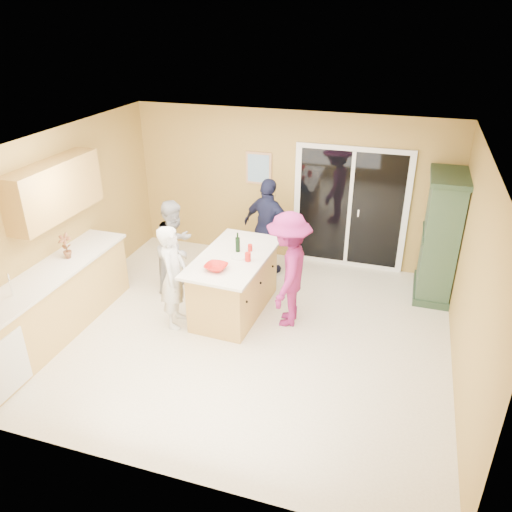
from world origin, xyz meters
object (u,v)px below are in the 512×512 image
(green_hutch, at_px, (440,238))
(woman_white, at_px, (174,277))
(woman_navy, at_px, (268,228))
(woman_grey, at_px, (176,246))
(woman_magenta, at_px, (288,270))
(kitchen_island, at_px, (234,285))

(green_hutch, xyz_separation_m, woman_white, (-3.47, -1.98, -0.20))
(woman_navy, bearing_deg, woman_grey, 58.15)
(green_hutch, relative_size, woman_magenta, 1.17)
(kitchen_island, height_order, woman_magenta, woman_magenta)
(kitchen_island, xyz_separation_m, green_hutch, (2.79, 1.42, 0.52))
(woman_grey, distance_m, woman_navy, 1.55)
(woman_grey, bearing_deg, green_hutch, -63.94)
(woman_grey, relative_size, woman_magenta, 0.90)
(green_hutch, distance_m, woman_white, 4.00)
(woman_white, bearing_deg, woman_grey, 13.96)
(green_hutch, xyz_separation_m, woman_navy, (-2.66, -0.11, -0.12))
(woman_magenta, bearing_deg, green_hutch, 122.20)
(kitchen_island, height_order, woman_grey, woman_grey)
(kitchen_island, bearing_deg, woman_magenta, -0.50)
(woman_navy, height_order, woman_magenta, woman_magenta)
(woman_white, xyz_separation_m, woman_navy, (0.81, 1.87, 0.08))
(woman_grey, bearing_deg, woman_white, -145.22)
(woman_white, bearing_deg, woman_magenta, -81.08)
(woman_white, height_order, woman_grey, woman_white)
(woman_navy, bearing_deg, green_hutch, -157.66)
(green_hutch, bearing_deg, woman_white, -150.29)
(green_hutch, distance_m, woman_navy, 2.66)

